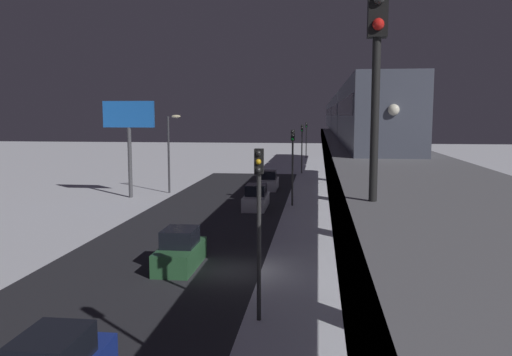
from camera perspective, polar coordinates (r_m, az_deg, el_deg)
name	(u,v)px	position (r m, az deg, el deg)	size (l,w,h in m)	color
ground_plane	(232,271)	(26.09, -2.63, -10.08)	(240.00, 240.00, 0.00)	white
avenue_asphalt	(151,268)	(27.04, -11.34, -9.59)	(11.00, 86.02, 0.01)	#28282D
elevated_railway	(377,169)	(24.90, 13.05, 0.94)	(5.00, 86.02, 5.93)	slate
subway_train	(345,114)	(57.41, 9.67, 6.86)	(2.94, 74.07, 3.40)	#4C5160
rail_signal	(377,58)	(10.30, 13.02, 12.64)	(0.36, 0.41, 4.00)	black
sedan_white	(256,199)	(42.97, 0.00, -2.25)	(1.80, 4.73, 1.97)	silver
sedan_green	(180,251)	(26.76, -8.26, -7.93)	(1.80, 4.30, 1.97)	#2D6038
sedan_white_2	(269,182)	(53.79, 1.38, -0.42)	(1.80, 4.08, 1.97)	silver
traffic_light_near	(259,209)	(19.01, 0.32, -3.43)	(0.32, 0.44, 6.40)	#2D2D2D
traffic_light_mid	(293,156)	(43.92, 4.01, 2.39)	(0.32, 0.44, 6.40)	#2D2D2D
traffic_light_far	(302,141)	(69.01, 5.03, 3.99)	(0.32, 0.44, 6.40)	#2D2D2D
traffic_light_distant	(306,135)	(94.13, 5.51, 4.74)	(0.32, 0.44, 6.40)	#2D2D2D
commercial_billboard	(129,124)	(49.48, -13.70, 5.76)	(4.80, 0.36, 8.90)	#4C4C51
street_lamp_far	(171,144)	(51.71, -9.28, 3.67)	(1.35, 0.44, 7.65)	#38383D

